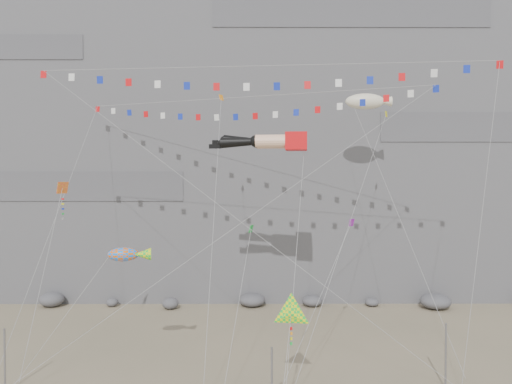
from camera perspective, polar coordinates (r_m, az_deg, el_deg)
ground at (r=34.88m, az=-0.56°, el=-19.89°), size 120.00×120.00×0.00m
cliff at (r=65.65m, az=-0.40°, el=12.25°), size 80.00×28.00×50.00m
talus_boulders at (r=50.94m, az=-0.45°, el=-12.28°), size 60.00×3.00×1.20m
anchor_pole_left at (r=34.63m, az=-26.78°, el=-16.82°), size 0.12×0.12×3.85m
anchor_pole_right at (r=33.77m, az=20.86°, el=-17.11°), size 0.12×0.12×4.00m
legs_kite at (r=37.88m, az=1.54°, el=5.75°), size 7.48×14.91×20.44m
flag_banner_upper at (r=43.37m, az=-1.26°, el=10.78°), size 28.83×20.67×28.68m
flag_banner_lower at (r=36.56m, az=0.67°, el=14.19°), size 32.41×8.00×24.69m
harlequin_kite at (r=37.40m, az=-21.25°, el=0.39°), size 1.79×7.89×13.90m
fish_windsock at (r=33.29m, az=-14.95°, el=-6.93°), size 7.97×3.43×10.30m
delta_kite at (r=28.94m, az=4.04°, el=-13.70°), size 2.33×5.00×7.15m
blimp_windsock at (r=46.14m, az=12.38°, el=10.04°), size 5.78×14.07×23.95m
small_kite_a at (r=40.56m, az=-4.03°, el=10.05°), size 1.05×14.47×23.73m
small_kite_b at (r=37.08m, az=10.77°, el=-3.65°), size 7.08×11.12×15.45m
small_kite_c at (r=35.66m, az=-0.59°, el=-4.41°), size 2.30×9.62×12.88m
small_kite_d at (r=43.31m, az=14.46°, el=7.97°), size 10.15×16.55×25.98m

